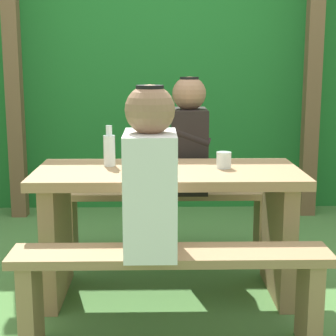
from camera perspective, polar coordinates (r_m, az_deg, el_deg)
ground_plane at (r=3.13m, az=0.00°, el=-12.82°), size 12.00×12.00×0.00m
hedge_backdrop at (r=5.21m, az=-0.54°, el=8.79°), size 6.40×1.03×2.12m
pergola_post_left at (r=4.59m, az=-15.66°, el=9.01°), size 0.12×0.12×2.27m
pergola_post_right at (r=4.62m, az=14.70°, el=9.07°), size 0.12×0.12×2.27m
picnic_table at (r=2.97m, az=0.00°, el=-4.31°), size 1.40×0.64×0.70m
bench_near at (r=2.48m, az=0.28°, el=-11.35°), size 1.40×0.24×0.45m
bench_far at (r=3.56m, az=-0.19°, el=-4.33°), size 1.40×0.24×0.45m
person_white_shirt at (r=2.34m, az=-1.83°, el=-0.89°), size 0.25×0.35×0.72m
person_black_coat at (r=3.47m, az=2.17°, el=3.01°), size 0.25×0.35×0.72m
drinking_glass at (r=2.95m, az=5.78°, el=0.82°), size 0.08×0.08×0.09m
bottle_left at (r=2.96m, az=-3.21°, el=1.92°), size 0.07×0.07×0.24m
bottle_right at (r=2.85m, az=-2.21°, el=1.61°), size 0.07×0.07×0.24m
bottle_center at (r=3.01m, az=-6.08°, el=1.95°), size 0.06×0.06×0.22m
cell_phone at (r=2.92m, az=-0.45°, el=0.01°), size 0.10×0.15×0.01m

